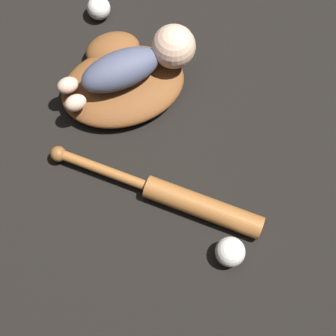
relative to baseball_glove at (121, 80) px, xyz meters
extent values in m
plane|color=black|center=(0.04, -0.07, -0.04)|extent=(6.00, 6.00, 0.00)
ellipsoid|color=brown|center=(-0.01, -0.02, 0.00)|extent=(0.40, 0.35, 0.07)
ellipsoid|color=brown|center=(0.04, 0.09, 0.00)|extent=(0.18, 0.16, 0.07)
ellipsoid|color=#4C516B|center=(-0.01, -0.02, 0.08)|extent=(0.23, 0.15, 0.09)
sphere|color=beige|center=(0.14, -0.06, 0.09)|extent=(0.11, 0.11, 0.11)
ellipsoid|color=beige|center=(-0.13, 0.04, 0.06)|extent=(0.07, 0.06, 0.04)
ellipsoid|color=beige|center=(-0.15, -0.01, 0.06)|extent=(0.07, 0.06, 0.04)
cylinder|color=#9E602D|center=(-0.06, -0.41, -0.01)|extent=(0.20, 0.29, 0.06)
cylinder|color=#9E602D|center=(-0.20, -0.17, -0.01)|extent=(0.14, 0.23, 0.03)
sphere|color=brown|center=(-0.26, -0.06, -0.01)|extent=(0.04, 0.04, 0.04)
sphere|color=white|center=(-0.09, -0.54, 0.00)|extent=(0.07, 0.07, 0.07)
sphere|color=white|center=(0.10, 0.23, 0.00)|extent=(0.07, 0.07, 0.07)
camera|label=1|loc=(-0.39, -0.68, 1.33)|focal=60.00mm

